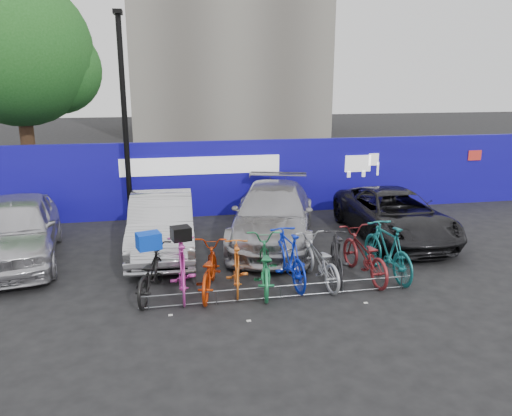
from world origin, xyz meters
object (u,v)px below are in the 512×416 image
object	(u,v)px
bike_4	(264,264)
bike_5	(289,257)
car_3	(394,215)
bike_6	(319,261)
bike_rack	(281,292)
car_0	(16,230)
bike_3	(237,266)
tree	(25,56)
bike_9	(387,250)
car_1	(162,224)
bike_8	(364,255)
bike_7	(337,257)
bike_1	(182,267)
car_2	(273,214)
bike_0	(150,272)
bike_2	(209,269)
lamppost	(124,115)

from	to	relation	value
bike_4	bike_5	world-z (taller)	bike_5
car_3	bike_6	bearing A→B (deg)	-137.27
bike_4	bike_rack	bearing A→B (deg)	120.03
car_0	bike_5	xyz separation A→B (m)	(6.07, -2.56, -0.20)
bike_rack	bike_3	world-z (taller)	bike_3
tree	bike_4	xyz separation A→B (m)	(6.56, -10.07, -4.53)
bike_9	tree	bearing A→B (deg)	-52.22
bike_3	bike_5	xyz separation A→B (m)	(1.14, 0.09, 0.09)
car_1	bike_8	distance (m)	5.07
car_0	bike_7	distance (m)	7.60
bike_3	bike_9	distance (m)	3.39
car_1	bike_5	xyz separation A→B (m)	(2.63, -2.60, -0.13)
bike_1	bike_5	world-z (taller)	bike_5
tree	car_2	size ratio (longest dim) A/B	1.50
bike_rack	bike_4	bearing A→B (deg)	110.37
bike_0	bike_2	distance (m)	1.17
bike_8	bike_6	bearing A→B (deg)	-0.98
bike_0	bike_2	xyz separation A→B (m)	(1.17, -0.08, 0.00)
car_1	bike_7	distance (m)	4.53
bike_0	bike_4	xyz separation A→B (m)	(2.33, -0.09, 0.04)
car_3	tree	bearing A→B (deg)	147.19
lamppost	car_0	distance (m)	4.45
bike_2	bike_6	bearing A→B (deg)	-166.39
bike_3	bike_4	world-z (taller)	bike_4
car_0	car_1	world-z (taller)	car_0
bike_4	bike_7	xyz separation A→B (m)	(1.65, 0.18, -0.01)
tree	car_0	bearing A→B (deg)	-81.89
tree	car_1	size ratio (longest dim) A/B	1.76
bike_rack	car_3	xyz separation A→B (m)	(4.01, 3.31, 0.49)
bike_4	car_1	bearing A→B (deg)	-43.48
car_0	bike_0	world-z (taller)	car_0
tree	bike_0	size ratio (longest dim) A/B	4.08
bike_7	car_0	bearing A→B (deg)	-7.62
bike_0	bike_9	xyz separation A→B (m)	(5.15, 0.04, 0.11)
car_0	bike_2	world-z (taller)	car_0
bike_2	car_2	bearing A→B (deg)	-111.87
bike_9	bike_1	bearing A→B (deg)	-4.45
car_0	bike_0	bearing A→B (deg)	-47.41
bike_2	bike_3	distance (m)	0.60
bike_8	car_0	bearing A→B (deg)	-23.08
car_3	bike_0	distance (m)	7.07
car_2	bike_3	world-z (taller)	car_2
bike_3	bike_6	bearing A→B (deg)	-172.24
bike_0	bike_4	size ratio (longest dim) A/B	0.93
lamppost	car_3	world-z (taller)	lamppost
bike_0	bike_3	xyz separation A→B (m)	(1.76, -0.02, 0.01)
tree	bike_6	xyz separation A→B (m)	(7.77, -9.99, -4.56)
bike_0	bike_7	size ratio (longest dim) A/B	1.09
lamppost	car_2	world-z (taller)	lamppost
car_2	bike_8	distance (m)	3.22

